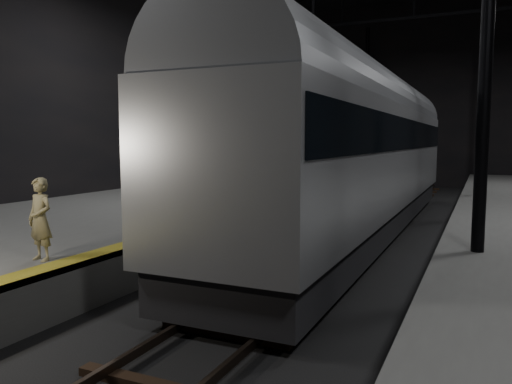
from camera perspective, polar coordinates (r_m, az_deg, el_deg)
The scene contains 6 objects.
ground at distance 15.99m, azimuth 10.18°, elevation -6.08°, with size 44.00×44.00×0.00m, color black.
platform_left at distance 19.15m, azimuth -12.09°, elevation -2.62°, with size 9.00×43.80×1.00m, color #52524F.
tactile_strip at distance 16.90m, azimuth -0.49°, elevation -1.88°, with size 0.50×43.80×0.01m, color olive.
track at distance 15.97m, azimuth 10.19°, elevation -5.84°, with size 2.40×43.00×0.24m.
train at distance 17.67m, azimuth 12.07°, elevation 5.49°, with size 3.22×21.51×5.75m.
woman at distance 10.36m, azimuth -23.44°, elevation -2.88°, with size 0.58×0.38×1.60m, color #96895C.
Camera 1 is at (3.86, -15.16, 3.29)m, focal length 35.00 mm.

